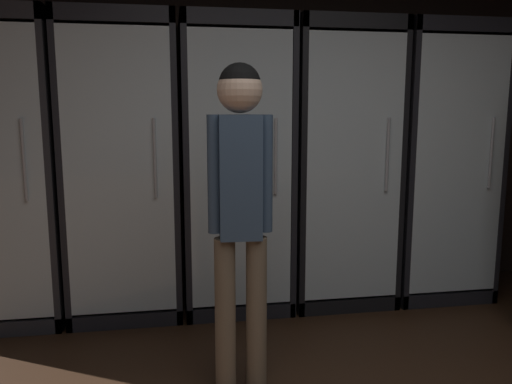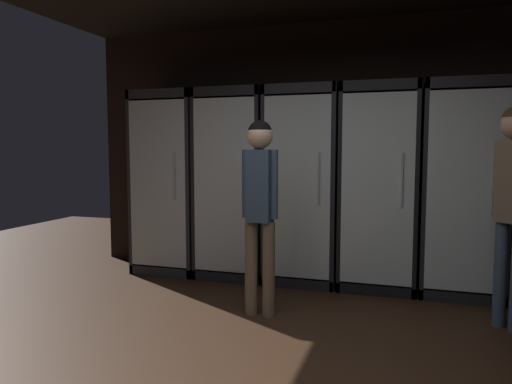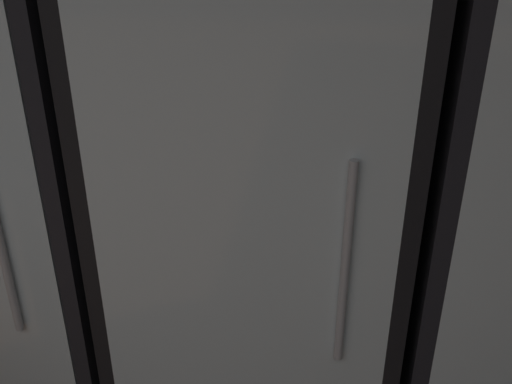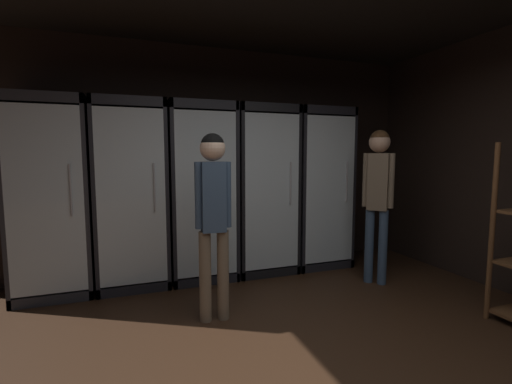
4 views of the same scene
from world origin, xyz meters
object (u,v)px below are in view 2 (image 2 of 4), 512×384
object	(u,v)px
cooler_center	(305,187)
cooler_right	(380,189)
cooler_left	(236,185)
shopper_near	(260,195)
cooler_far_right	(462,191)
cooler_far_left	(174,184)

from	to	relation	value
cooler_center	cooler_right	bearing A→B (deg)	-0.14
cooler_left	shopper_near	xyz separation A→B (m)	(0.65, -1.21, 0.02)
cooler_right	cooler_left	bearing A→B (deg)	-179.98
cooler_left	shopper_near	world-z (taller)	cooler_left
cooler_center	cooler_right	size ratio (longest dim) A/B	1.00
cooler_left	cooler_far_right	xyz separation A→B (m)	(2.33, 0.00, 0.00)
cooler_far_left	cooler_left	distance (m)	0.78
cooler_center	cooler_far_right	world-z (taller)	same
cooler_right	cooler_far_right	world-z (taller)	same
cooler_far_left	cooler_left	bearing A→B (deg)	-0.02
cooler_far_left	cooler_right	bearing A→B (deg)	0.01
cooler_far_left	cooler_far_right	size ratio (longest dim) A/B	1.00
cooler_right	cooler_far_right	distance (m)	0.78
cooler_far_right	shopper_near	size ratio (longest dim) A/B	1.25
cooler_far_left	cooler_right	xyz separation A→B (m)	(2.33, 0.00, 0.00)
cooler_far_right	shopper_near	xyz separation A→B (m)	(-1.68, -1.22, 0.02)
cooler_far_left	cooler_right	size ratio (longest dim) A/B	1.00
cooler_left	cooler_far_left	bearing A→B (deg)	179.98
cooler_far_right	cooler_far_left	bearing A→B (deg)	-179.96
cooler_left	cooler_center	world-z (taller)	same
shopper_near	cooler_left	bearing A→B (deg)	118.32
cooler_center	cooler_right	world-z (taller)	same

